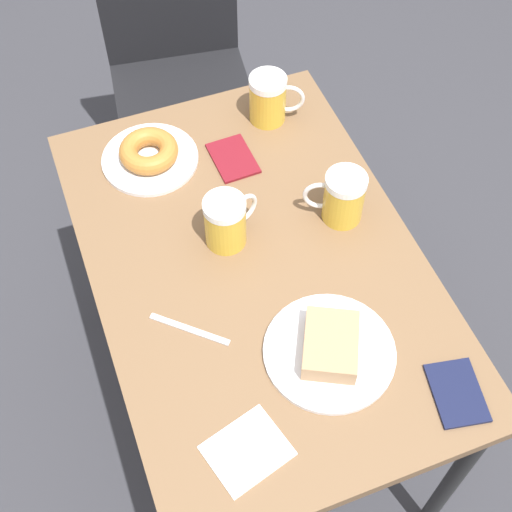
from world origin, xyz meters
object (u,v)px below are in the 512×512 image
Objects in this scene: passport_far_edge at (233,158)px; beer_mug_left at (342,197)px; plate_with_donut at (149,154)px; beer_mug_right at (226,221)px; passport_near_edge at (457,393)px; beer_mug_center at (269,99)px; plate_with_cake at (330,349)px; napkin_folded at (247,451)px; chair at (176,54)px; fork at (190,329)px.

beer_mug_left is at bearing -55.68° from passport_far_edge.
beer_mug_left reaches higher than plate_with_donut.
beer_mug_left is at bearing -6.12° from beer_mug_right.
beer_mug_right is 0.55m from passport_near_edge.
beer_mug_left is 0.33m from beer_mug_center.
plate_with_cake is 1.99× the size of beer_mug_center.
plate_with_cake is 1.93× the size of passport_far_edge.
passport_near_edge is at bearing -5.09° from napkin_folded.
passport_near_edge reaches higher than napkin_folded.
napkin_folded is 1.13× the size of passport_near_edge.
napkin_folded is at bearing -107.69° from passport_far_edge.
plate_with_cake is at bearing -73.10° from plate_with_donut.
chair is 0.62m from plate_with_donut.
chair is 6.38× the size of passport_near_edge.
passport_far_edge is (-0.12, -0.10, -0.06)m from beer_mug_center.
plate_with_cake is 0.27m from fork.
napkin_folded is (-0.03, -0.71, -0.02)m from plate_with_donut.
passport_near_edge is 0.71m from passport_far_edge.
plate_with_cake is at bearing -101.07° from beer_mug_center.
fork is 1.01× the size of passport_far_edge.
napkin_folded is 0.68m from passport_far_edge.
chair is at bearing 98.29° from beer_mug_left.
beer_mug_left is 0.56m from napkin_folded.
beer_mug_center is at bearing 78.93° from plate_with_cake.
fork is at bearing -96.39° from plate_with_donut.
passport_far_edge is at bearing 67.19° from beer_mug_right.
beer_mug_center is 0.17m from passport_far_edge.
passport_near_edge is at bearing -35.85° from fork.
plate_with_donut is 1.78× the size of beer_mug_left.
plate_with_donut is 0.45m from beer_mug_left.
plate_with_donut is (-0.18, 0.59, 0.00)m from plate_with_cake.
beer_mug_left is 0.94× the size of fork.
chair reaches higher than fork.
napkin_folded is (-0.37, -0.42, -0.06)m from beer_mug_left.
beer_mug_right reaches higher than napkin_folded.
beer_mug_center is at bearing 94.43° from passport_near_edge.
fork is at bearing -128.01° from beer_mug_right.
fork is 0.45m from passport_far_edge.
plate_with_cake reaches higher than napkin_folded.
chair reaches higher than beer_mug_right.
beer_mug_center is at bearing 66.00° from napkin_folded.
passport_far_edge is (0.18, -0.06, -0.02)m from plate_with_donut.
plate_with_cake is at bearing 139.25° from passport_near_edge.
beer_mug_center is (-0.03, 0.33, 0.00)m from beer_mug_left.
napkin_folded is (-0.21, -0.12, -0.02)m from plate_with_cake.
chair reaches higher than passport_near_edge.
passport_near_edge is (0.36, -0.75, -0.02)m from plate_with_donut.
plate_with_donut is 0.31m from beer_mug_center.
napkin_folded is (-0.24, -1.26, 0.18)m from chair.
beer_mug_right reaches higher than plate_with_donut.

